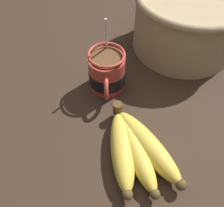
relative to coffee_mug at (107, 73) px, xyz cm
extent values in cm
cube|color=#332319|center=(3.36, -1.75, -6.19)|extent=(128.45, 128.45, 3.43)
cylinder|color=#B23D33|center=(-0.13, 0.00, -0.12)|extent=(8.36, 8.36, 8.72)
cylinder|color=black|center=(-0.13, 0.00, -1.04)|extent=(8.56, 8.56, 3.44)
torus|color=#B23D33|center=(4.99, 0.00, 0.44)|extent=(5.62, 0.90, 5.62)
cylinder|color=brown|center=(-0.13, 0.00, 4.34)|extent=(7.16, 7.16, 0.40)
torus|color=#B23D33|center=(-0.13, 0.00, 5.35)|extent=(8.36, 8.36, 0.60)
cylinder|color=silver|center=(-3.41, 0.00, 5.07)|extent=(4.13, 0.50, 16.20)
ellipsoid|color=silver|center=(-1.59, 0.00, -2.98)|extent=(3.00, 2.00, 0.80)
cylinder|color=#4C381E|center=(9.18, 2.39, -1.49)|extent=(2.00, 2.00, 3.00)
ellipsoid|color=gold|center=(18.65, 3.15, -2.28)|extent=(17.30, 5.74, 4.39)
sphere|color=#4C381E|center=(27.13, 3.83, -2.28)|extent=(1.98, 1.98, 1.98)
ellipsoid|color=gold|center=(18.57, 5.67, -2.40)|extent=(18.26, 9.80, 4.14)
sphere|color=#4C381E|center=(27.02, 8.61, -2.40)|extent=(1.86, 1.86, 1.86)
ellipsoid|color=gold|center=(17.73, 8.13, -2.20)|extent=(17.96, 14.13, 4.55)
sphere|color=#4C381E|center=(25.44, 13.31, -2.20)|extent=(2.05, 2.05, 2.05)
cylinder|color=tan|center=(-15.56, 20.73, 2.83)|extent=(27.27, 27.27, 14.61)
camera|label=1|loc=(41.12, 1.19, 41.16)|focal=40.00mm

